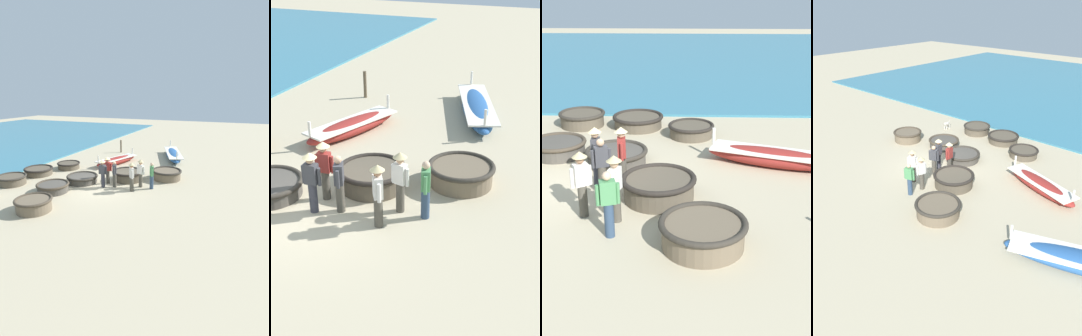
% 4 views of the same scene
% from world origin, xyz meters
% --- Properties ---
extents(ground_plane, '(80.00, 80.00, 0.00)m').
position_xyz_m(ground_plane, '(0.00, 0.00, 0.00)').
color(ground_plane, '#BCAD8C').
extents(coracle_upturned, '(1.96, 1.96, 0.63)m').
position_xyz_m(coracle_upturned, '(0.95, 1.76, 0.35)').
color(coracle_upturned, brown).
rests_on(coracle_upturned, ground).
extents(coracle_nearest, '(1.92, 1.92, 0.63)m').
position_xyz_m(coracle_nearest, '(3.21, 2.87, 0.34)').
color(coracle_nearest, brown).
rests_on(coracle_nearest, ground).
extents(long_boat_ochre_hull, '(2.87, 5.39, 1.12)m').
position_xyz_m(long_boat_ochre_hull, '(2.22, 8.55, 0.33)').
color(long_boat_ochre_hull, '#285693').
rests_on(long_boat_ochre_hull, ground).
extents(long_boat_white_hull, '(2.20, 4.13, 1.00)m').
position_xyz_m(long_boat_white_hull, '(-1.41, 5.04, 0.29)').
color(long_boat_white_hull, maroon).
rests_on(long_boat_white_hull, ground).
extents(fisherman_standing_right, '(0.31, 0.51, 1.57)m').
position_xyz_m(fisherman_standing_right, '(2.87, 0.80, 0.84)').
color(fisherman_standing_right, '#2D425B').
rests_on(fisherman_standing_right, ground).
extents(fisherman_with_hat, '(0.53, 0.36, 1.67)m').
position_xyz_m(fisherman_with_hat, '(0.09, 0.71, 0.96)').
color(fisherman_with_hat, '#4C473D').
rests_on(fisherman_with_hat, ground).
extents(fisherman_hauling, '(0.52, 0.36, 1.67)m').
position_xyz_m(fisherman_hauling, '(2.17, 0.85, 0.96)').
color(fisherman_hauling, '#4C473D').
rests_on(fisherman_hauling, ground).
extents(fisherman_by_coracle, '(0.53, 0.36, 1.67)m').
position_xyz_m(fisherman_by_coracle, '(0.13, 0.01, 0.96)').
color(fisherman_by_coracle, '#383842').
rests_on(fisherman_by_coracle, ground).
extents(fisherman_crouching, '(0.37, 0.46, 1.67)m').
position_xyz_m(fisherman_crouching, '(1.95, 0.02, 0.96)').
color(fisherman_crouching, '#4C473D').
rests_on(fisherman_crouching, ground).
extents(fisherman_standing_left, '(0.33, 0.50, 1.57)m').
position_xyz_m(fisherman_standing_left, '(0.76, 0.27, 0.84)').
color(fisherman_standing_left, '#4C473D').
rests_on(fisherman_standing_left, ground).
extents(mooring_post_inland, '(0.14, 0.14, 1.16)m').
position_xyz_m(mooring_post_inland, '(-2.86, 8.98, 0.58)').
color(mooring_post_inland, brown).
rests_on(mooring_post_inland, ground).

